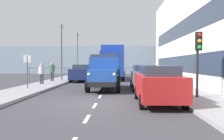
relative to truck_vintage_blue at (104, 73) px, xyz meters
The scene contains 19 objects.
ground_plane 3.56m from the truck_vintage_blue, 89.45° to the right, with size 80.00×80.00×0.00m, color #38383D.
sidewalk_left 6.16m from the truck_vintage_blue, 146.33° to the right, with size 2.66×37.00×0.15m, color gray.
sidewalk_right 6.21m from the truck_vintage_blue, 33.33° to the right, with size 2.66×37.00×0.15m, color gray.
road_centreline_markings 3.49m from the truck_vintage_blue, 89.44° to the right, with size 0.12×33.58×0.01m.
building_terrace 10.91m from the truck_vintage_blue, 158.09° to the right, with size 6.48×27.16×9.32m.
sea_horizon 24.90m from the truck_vintage_blue, 89.93° to the right, with size 80.00×0.80×5.00m, color #8C9EAD.
seawall_railing 21.26m from the truck_vintage_blue, 89.91° to the right, with size 28.08×0.08×1.20m.
truck_vintage_blue is the anchor object (origin of this frame).
lorry_cargo_blue 10.62m from the truck_vintage_blue, 91.43° to the right, with size 2.58×8.20×3.87m.
car_red_kerbside_near 5.78m from the truck_vintage_blue, 118.63° to the left, with size 1.89×4.16×1.72m.
car_grey_kerbside_1 2.80m from the truck_vintage_blue, behind, with size 1.81×4.37×1.72m.
car_navy_oppositeside_0 7.95m from the truck_vintage_blue, 69.14° to the right, with size 1.92×4.59×1.72m.
car_white_oppositeside_1 14.55m from the truck_vintage_blue, 78.78° to the right, with size 1.93×4.35×1.72m.
pedestrian_near_railing 6.07m from the truck_vintage_blue, 27.86° to the right, with size 0.53×0.34×1.68m.
pedestrian_by_lamp 8.11m from the truck_vintage_blue, 47.56° to the right, with size 0.53×0.34×1.80m.
traffic_light_near 6.53m from the truck_vintage_blue, 139.73° to the left, with size 0.28×0.41×3.20m.
lamp_post_promenade 9.73m from the truck_vintage_blue, 57.76° to the right, with size 0.32×1.14×5.78m.
lamp_post_far 19.03m from the truck_vintage_blue, 73.72° to the right, with size 0.32×1.14×6.37m.
street_sign 5.30m from the truck_vintage_blue, ahead, with size 0.50×0.07×2.25m.
Camera 1 is at (-1.07, 10.00, 1.80)m, focal length 35.41 mm.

